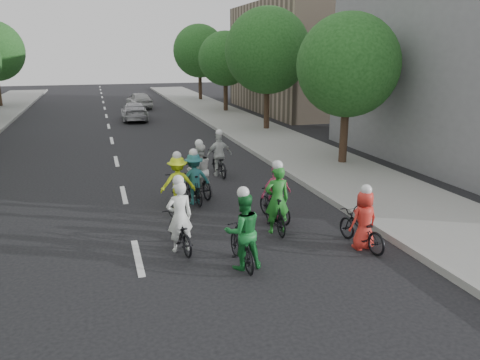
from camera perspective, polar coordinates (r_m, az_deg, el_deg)
name	(u,v)px	position (r m, az deg, el deg)	size (l,w,h in m)	color
ground	(138,258)	(10.94, -12.36, -9.23)	(120.00, 120.00, 0.00)	black
sidewalk_right	(291,149)	(22.18, 6.27, 3.83)	(4.00, 80.00, 0.15)	gray
curb_right	(252,151)	(21.50, 1.47, 3.59)	(0.18, 80.00, 0.18)	#999993
bldg_se	(317,58)	(37.81, 9.39, 14.47)	(10.00, 14.00, 8.00)	gray
tree_r_0	(348,65)	(19.06, 13.02, 13.45)	(4.00, 4.00, 5.97)	black
tree_r_1	(267,51)	(27.24, 3.37, 15.44)	(4.80, 4.80, 6.93)	black
tree_r_2	(225,59)	(35.82, -1.80, 14.57)	(4.00, 4.00, 5.97)	black
tree_r_3	(199,51)	(44.56, -4.97, 15.39)	(4.80, 4.80, 6.93)	black
cyclist_0	(179,226)	(10.98, -7.39, -5.58)	(0.77, 1.67, 1.82)	black
cyclist_1	(242,237)	(10.00, 0.30, -6.94)	(0.82, 1.55, 1.82)	black
cyclist_2	(178,188)	(13.84, -7.60, -0.93)	(1.06, 1.80, 1.73)	black
cyclist_3	(275,199)	(12.74, 4.33, -2.30)	(0.97, 1.60, 1.71)	black
cyclist_4	(362,226)	(11.38, 14.66, -5.42)	(0.78, 1.71, 1.57)	black
cyclist_5	(276,207)	(11.96, 4.41, -3.34)	(0.66, 1.57, 1.90)	black
cyclist_6	(199,176)	(14.97, -4.98, 0.50)	(0.95, 1.94, 1.85)	black
cyclist_7	(194,182)	(14.23, -5.65, -0.28)	(1.07, 1.58, 1.71)	black
cyclist_8	(219,160)	(17.43, -2.58, 2.49)	(0.95, 1.76, 1.75)	black
follow_car_lead	(134,111)	(32.50, -12.75, 8.17)	(1.69, 4.16, 1.21)	#AAABAF
follow_car_trail	(139,100)	(39.46, -12.19, 9.51)	(1.56, 3.89, 1.33)	silver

